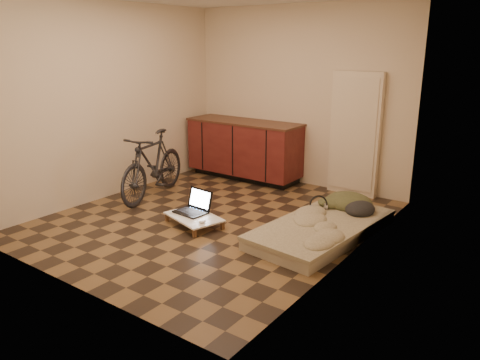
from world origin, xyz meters
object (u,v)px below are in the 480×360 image
Objects in this scene: laptop at (194,208)px; futon at (322,229)px; bicycle at (153,162)px; lap_desk at (194,217)px.

futon is at bearing 23.74° from laptop.
laptop is (1.05, -0.36, -0.34)m from bicycle.
bicycle reaches higher than lap_desk.
lap_desk is (-1.35, -0.60, 0.02)m from futon.
laptop is at bearing 148.25° from lap_desk.
bicycle is 1.30m from lap_desk.
laptop reaches higher than lap_desk.
futon is 4.76× the size of laptop.
bicycle is 1.16m from laptop.
futon is (2.50, 0.13, -0.42)m from bicycle.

